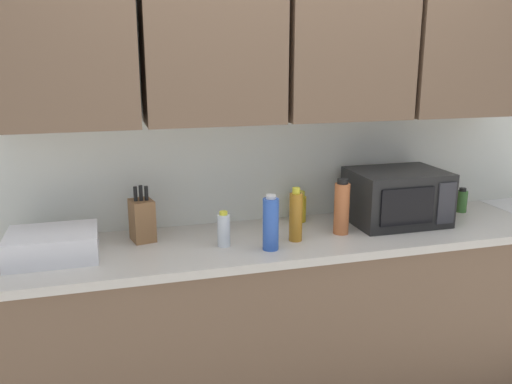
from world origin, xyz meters
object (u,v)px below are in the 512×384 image
(dish_rack, at_px, (53,245))
(bottle_amber_vinegar, at_px, (296,216))
(microwave, at_px, (397,197))
(bottle_spice_jar, at_px, (342,208))
(bottle_yellow_mustard, at_px, (299,207))
(knife_block, at_px, (142,220))
(bottle_blue_cleaner, at_px, (271,224))
(bottle_red_sauce, at_px, (439,196))
(bottle_clear_tall, at_px, (224,230))
(bottle_green_oil, at_px, (462,201))

(dish_rack, distance_m, bottle_amber_vinegar, 1.10)
(microwave, relative_size, bottle_spice_jar, 1.72)
(dish_rack, xyz_separation_m, bottle_yellow_mustard, (1.22, 0.21, 0.02))
(microwave, bearing_deg, dish_rack, -178.29)
(dish_rack, height_order, knife_block, knife_block)
(microwave, relative_size, knife_block, 1.75)
(microwave, xyz_separation_m, bottle_spice_jar, (-0.36, -0.09, -0.01))
(bottle_spice_jar, bearing_deg, bottle_yellow_mustard, 118.34)
(knife_block, xyz_separation_m, bottle_spice_jar, (0.96, -0.16, 0.03))
(microwave, xyz_separation_m, bottle_blue_cleaner, (-0.76, -0.21, -0.02))
(bottle_blue_cleaner, xyz_separation_m, bottle_red_sauce, (1.10, 0.33, -0.04))
(bottle_clear_tall, height_order, bottle_amber_vinegar, bottle_amber_vinegar)
(knife_block, xyz_separation_m, bottle_amber_vinegar, (0.70, -0.20, 0.02))
(dish_rack, distance_m, bottle_red_sauce, 2.05)
(bottle_blue_cleaner, xyz_separation_m, bottle_spice_jar, (0.40, 0.12, 0.01))
(dish_rack, bearing_deg, bottle_spice_jar, -1.59)
(bottle_red_sauce, height_order, bottle_amber_vinegar, bottle_amber_vinegar)
(bottle_clear_tall, height_order, bottle_green_oil, bottle_clear_tall)
(bottle_red_sauce, xyz_separation_m, bottle_amber_vinegar, (-0.95, -0.25, 0.03))
(bottle_spice_jar, bearing_deg, bottle_green_oil, 11.38)
(bottle_clear_tall, relative_size, bottle_green_oil, 1.22)
(dish_rack, height_order, bottle_green_oil, bottle_green_oil)
(bottle_spice_jar, bearing_deg, bottle_blue_cleaner, -163.51)
(bottle_green_oil, bearing_deg, bottle_amber_vinegar, -169.35)
(knife_block, bearing_deg, microwave, -3.23)
(knife_block, distance_m, bottle_green_oil, 1.77)
(microwave, height_order, bottle_green_oil, microwave)
(knife_block, distance_m, bottle_red_sauce, 1.65)
(bottle_spice_jar, bearing_deg, bottle_amber_vinegar, -171.72)
(microwave, relative_size, bottle_clear_tall, 2.87)
(dish_rack, distance_m, bottle_blue_cleaner, 0.96)
(microwave, relative_size, bottle_yellow_mustard, 2.92)
(microwave, bearing_deg, bottle_spice_jar, -166.02)
(knife_block, relative_size, bottle_yellow_mustard, 1.66)
(bottle_blue_cleaner, bearing_deg, bottle_green_oil, 13.09)
(bottle_spice_jar, distance_m, bottle_yellow_mustard, 0.29)
(bottle_spice_jar, height_order, bottle_yellow_mustard, bottle_spice_jar)
(knife_block, relative_size, bottle_blue_cleaner, 1.06)
(bottle_blue_cleaner, height_order, bottle_yellow_mustard, bottle_blue_cleaner)
(bottle_yellow_mustard, bearing_deg, bottle_clear_tall, -150.38)
(bottle_amber_vinegar, relative_size, bottle_green_oil, 1.89)
(bottle_clear_tall, height_order, bottle_spice_jar, bottle_spice_jar)
(bottle_blue_cleaner, relative_size, bottle_red_sauce, 1.41)
(bottle_clear_tall, height_order, bottle_red_sauce, bottle_red_sauce)
(dish_rack, xyz_separation_m, bottle_spice_jar, (1.35, -0.04, 0.07))
(bottle_clear_tall, relative_size, bottle_amber_vinegar, 0.64)
(bottle_blue_cleaner, bearing_deg, microwave, 15.32)
(microwave, bearing_deg, knife_block, 176.77)
(bottle_amber_vinegar, distance_m, bottle_green_oil, 1.09)
(bottle_red_sauce, bearing_deg, microwave, -160.25)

